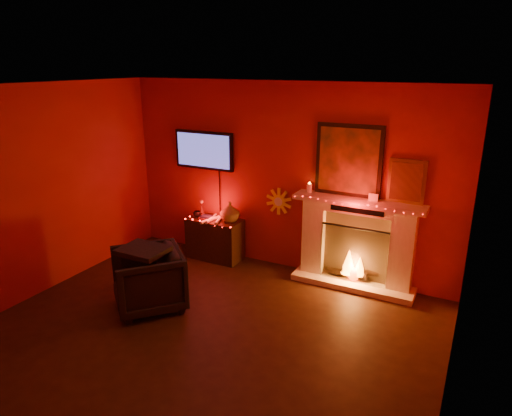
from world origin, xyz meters
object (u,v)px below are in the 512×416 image
Objects in this scene: armchair at (148,279)px; console_table at (216,235)px; fireplace at (356,235)px; sunburst_clock at (279,201)px; tv at (204,150)px.

console_table is at bearing 133.39° from armchair.
fireplace reaches higher than sunburst_clock.
tv is 1.41m from sunburst_clock.
console_table is at bearing -167.06° from sunburst_clock.
fireplace is 1.23m from sunburst_clock.
tv is at bearing -178.76° from sunburst_clock.
tv is 1.49× the size of armchair.
sunburst_clock is 2.17m from armchair.
armchair is at bearing -139.56° from fireplace.
armchair is (-2.09, -1.78, -0.35)m from fireplace.
fireplace is 2.61m from tv.
armchair is (-0.90, -1.87, -0.62)m from sunburst_clock.
console_table is (-0.95, -0.22, -0.62)m from sunburst_clock.
console_table is at bearing -176.59° from fireplace.
fireplace is at bearing -4.37° from sunburst_clock.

